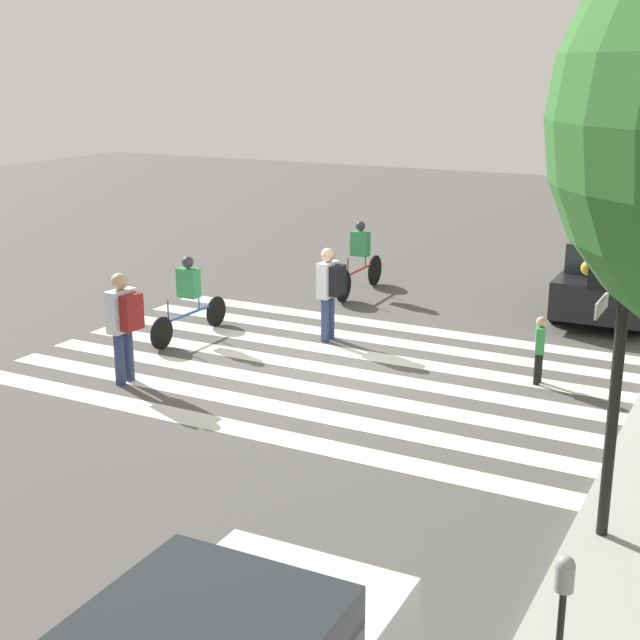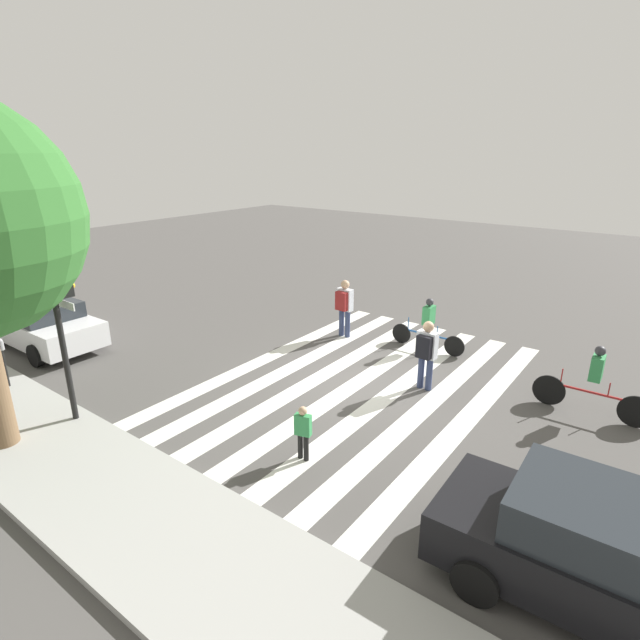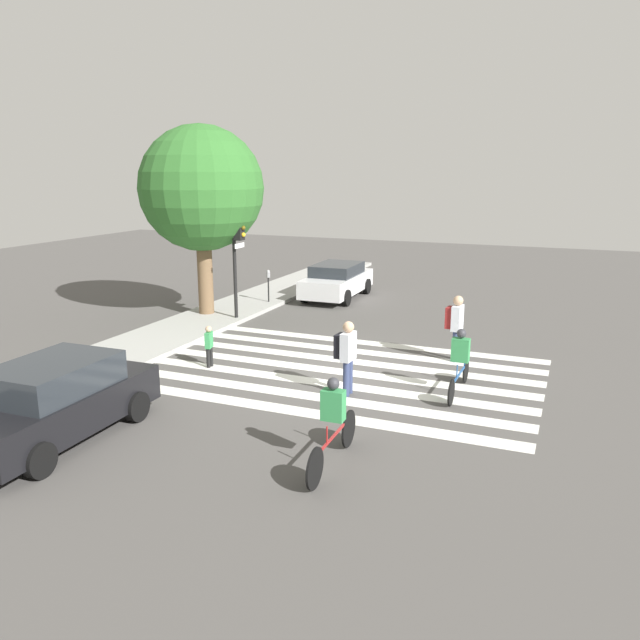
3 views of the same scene
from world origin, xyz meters
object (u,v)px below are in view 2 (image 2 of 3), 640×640
object	(u,v)px
pedestrian_child_with_backpack	(344,304)
pedestrian_adult_tall_backpack	(426,351)
traffic_light	(62,303)
car_parked_silver_sedan	(606,556)
cyclist_near_curb	(428,322)
car_parked_far_curb	(41,323)
parking_meter	(2,352)
cyclist_mid_street	(595,380)
pedestrian_adult_yellow_jacket	(303,430)

from	to	relation	value
pedestrian_child_with_backpack	pedestrian_adult_tall_backpack	xyz separation A→B (m)	(-3.63, 1.83, -0.04)
traffic_light	pedestrian_adult_tall_backpack	distance (m)	8.07
pedestrian_adult_tall_backpack	car_parked_silver_sedan	distance (m)	6.26
cyclist_near_curb	car_parked_silver_sedan	size ratio (longest dim) A/B	0.54
car_parked_silver_sedan	car_parked_far_curb	xyz separation A→B (m)	(14.90, -0.10, -0.07)
parking_meter	cyclist_mid_street	size ratio (longest dim) A/B	0.56
pedestrian_adult_tall_backpack	car_parked_far_curb	xyz separation A→B (m)	(10.38, 4.22, -0.30)
traffic_light	cyclist_near_curb	size ratio (longest dim) A/B	1.67
pedestrian_adult_tall_backpack	car_parked_silver_sedan	size ratio (longest dim) A/B	0.41
car_parked_silver_sedan	pedestrian_adult_yellow_jacket	bearing A→B (deg)	-4.04
pedestrian_adult_tall_backpack	car_parked_far_curb	distance (m)	11.21
pedestrian_adult_yellow_jacket	pedestrian_adult_tall_backpack	world-z (taller)	pedestrian_adult_tall_backpack
pedestrian_child_with_backpack	cyclist_mid_street	size ratio (longest dim) A/B	0.74
traffic_light	cyclist_mid_street	bearing A→B (deg)	-141.94
cyclist_near_curb	pedestrian_adult_tall_backpack	bearing A→B (deg)	114.79
traffic_light	pedestrian_adult_yellow_jacket	size ratio (longest dim) A/B	3.43
parking_meter	pedestrian_adult_tall_backpack	world-z (taller)	pedestrian_adult_tall_backpack
pedestrian_adult_tall_backpack	parking_meter	bearing A→B (deg)	-138.97
cyclist_mid_street	car_parked_far_curb	xyz separation A→B (m)	(13.89, 5.25, -0.14)
pedestrian_child_with_backpack	car_parked_far_curb	size ratio (longest dim) A/B	0.43
pedestrian_adult_yellow_jacket	cyclist_near_curb	xyz separation A→B (m)	(0.52, -6.50, 0.22)
traffic_light	cyclist_mid_street	distance (m)	11.33
pedestrian_child_with_backpack	cyclist_near_curb	world-z (taller)	pedestrian_child_with_backpack
traffic_light	pedestrian_child_with_backpack	size ratio (longest dim) A/B	2.12
pedestrian_adult_tall_backpack	cyclist_mid_street	world-z (taller)	pedestrian_adult_tall_backpack
pedestrian_child_with_backpack	pedestrian_adult_tall_backpack	bearing A→B (deg)	-23.04
car_parked_silver_sedan	car_parked_far_curb	distance (m)	14.90
pedestrian_adult_tall_backpack	cyclist_mid_street	distance (m)	3.66
car_parked_far_curb	cyclist_mid_street	bearing A→B (deg)	-160.26
pedestrian_child_with_backpack	pedestrian_adult_yellow_jacket	world-z (taller)	pedestrian_child_with_backpack
car_parked_far_curb	parking_meter	bearing A→B (deg)	138.66
pedestrian_child_with_backpack	cyclist_near_curb	distance (m)	2.64
traffic_light	car_parked_far_curb	bearing A→B (deg)	-17.88
cyclist_near_curb	car_parked_far_curb	bearing A→B (deg)	36.55
traffic_light	car_parked_silver_sedan	world-z (taller)	traffic_light
pedestrian_child_with_backpack	parking_meter	bearing A→B (deg)	-115.36
pedestrian_adult_yellow_jacket	car_parked_silver_sedan	distance (m)	5.08
pedestrian_child_with_backpack	pedestrian_adult_tall_backpack	distance (m)	4.07
cyclist_mid_street	car_parked_far_curb	world-z (taller)	cyclist_mid_street
pedestrian_child_with_backpack	car_parked_silver_sedan	distance (m)	10.21
traffic_light	pedestrian_adult_yellow_jacket	xyz separation A→B (m)	(-4.75, -1.78, -2.07)
traffic_light	car_parked_silver_sedan	bearing A→B (deg)	-171.10
parking_meter	car_parked_far_curb	xyz separation A→B (m)	(2.29, -1.95, -0.30)
parking_meter	car_parked_far_curb	world-z (taller)	car_parked_far_curb
traffic_light	cyclist_mid_street	world-z (taller)	traffic_light
car_parked_silver_sedan	pedestrian_adult_tall_backpack	bearing A→B (deg)	-44.99
cyclist_near_curb	cyclist_mid_street	world-z (taller)	cyclist_mid_street
parking_meter	car_parked_silver_sedan	xyz separation A→B (m)	(-12.61, -1.85, -0.23)
parking_meter	cyclist_near_curb	world-z (taller)	cyclist_near_curb
pedestrian_adult_tall_backpack	car_parked_far_curb	size ratio (longest dim) A/B	0.41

